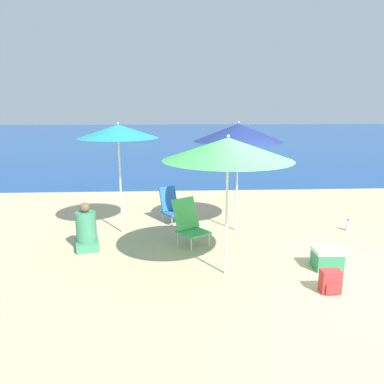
% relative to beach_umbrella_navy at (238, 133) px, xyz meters
% --- Properties ---
extents(ground_plane, '(60.00, 60.00, 0.00)m').
position_rel_beach_umbrella_navy_xyz_m(ground_plane, '(0.60, -2.29, -2.04)').
color(ground_plane, '#C6B284').
extents(sea_water, '(60.00, 40.00, 0.01)m').
position_rel_beach_umbrella_navy_xyz_m(sea_water, '(0.60, 23.77, -2.04)').
color(sea_water, '#19478C').
rests_on(sea_water, ground).
extents(beach_umbrella_navy, '(1.78, 1.78, 2.26)m').
position_rel_beach_umbrella_navy_xyz_m(beach_umbrella_navy, '(0.00, 0.00, 0.00)').
color(beach_umbrella_navy, white).
rests_on(beach_umbrella_navy, ground).
extents(beach_umbrella_teal, '(1.59, 1.59, 2.25)m').
position_rel_beach_umbrella_navy_xyz_m(beach_umbrella_teal, '(-2.38, -0.01, 0.03)').
color(beach_umbrella_teal, white).
rests_on(beach_umbrella_teal, ground).
extents(beach_umbrella_green, '(1.93, 1.93, 2.16)m').
position_rel_beach_umbrella_navy_xyz_m(beach_umbrella_green, '(-0.52, -2.07, -0.09)').
color(beach_umbrella_green, white).
rests_on(beach_umbrella_green, ground).
extents(beach_chair_blue, '(0.62, 0.65, 0.79)m').
position_rel_beach_umbrella_navy_xyz_m(beach_chair_blue, '(-1.37, 0.68, -1.66)').
color(beach_chair_blue, silver).
rests_on(beach_chair_blue, ground).
extents(beach_chair_green, '(0.75, 0.78, 0.86)m').
position_rel_beach_umbrella_navy_xyz_m(beach_chair_green, '(-1.02, -0.75, -1.62)').
color(beach_chair_green, silver).
rests_on(beach_chair_green, ground).
extents(person_seated_near, '(0.51, 0.56, 0.88)m').
position_rel_beach_umbrella_navy_xyz_m(person_seated_near, '(-2.90, -0.92, -1.69)').
color(person_seated_near, '#3F8C66').
rests_on(person_seated_near, ground).
extents(backpack_red, '(0.27, 0.21, 0.33)m').
position_rel_beach_umbrella_navy_xyz_m(backpack_red, '(0.87, -2.75, -1.88)').
color(backpack_red, red).
rests_on(backpack_red, ground).
extents(water_bottle, '(0.08, 0.08, 0.24)m').
position_rel_beach_umbrella_navy_xyz_m(water_bottle, '(2.35, -0.16, -1.95)').
color(water_bottle, silver).
rests_on(water_bottle, ground).
extents(cooler_box, '(0.44, 0.36, 0.35)m').
position_rel_beach_umbrella_navy_xyz_m(cooler_box, '(1.15, -1.97, -1.87)').
color(cooler_box, '#338C59').
rests_on(cooler_box, ground).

